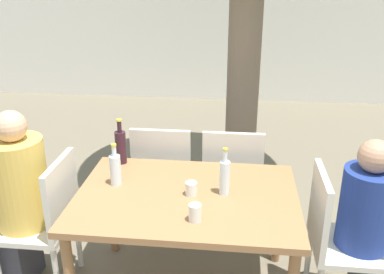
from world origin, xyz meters
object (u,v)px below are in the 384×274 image
object	(u,v)px
dining_table_front	(187,206)
person_seated_1	(378,241)
patio_chair_2	(164,172)
water_bottle_1	(115,169)
patio_chair_1	(336,235)
drinking_glass_1	(195,213)
water_bottle_2	(225,177)
drinking_glass_0	(191,188)
patio_chair_3	(232,176)
patio_chair_0	(47,217)
person_seated_0	(12,211)
wine_bottle_0	(121,146)

from	to	relation	value
dining_table_front	person_seated_1	xyz separation A→B (m)	(1.14, -0.00, -0.16)
patio_chair_2	water_bottle_1	bearing A→B (deg)	73.16
patio_chair_1	water_bottle_1	xyz separation A→B (m)	(-1.35, 0.08, 0.32)
dining_table_front	drinking_glass_1	xyz separation A→B (m)	(0.08, -0.27, 0.13)
patio_chair_1	water_bottle_2	xyz separation A→B (m)	(-0.67, 0.03, 0.33)
water_bottle_2	drinking_glass_0	bearing A→B (deg)	-170.39
patio_chair_2	patio_chair_3	world-z (taller)	same
drinking_glass_0	person_seated_1	bearing A→B (deg)	-0.10
patio_chair_0	water_bottle_2	size ratio (longest dim) A/B	3.11
patio_chair_0	patio_chair_2	bearing A→B (deg)	138.09
person_seated_0	patio_chair_0	bearing A→B (deg)	90.00
dining_table_front	patio_chair_2	xyz separation A→B (m)	(-0.26, 0.70, -0.13)
patio_chair_0	water_bottle_1	bearing A→B (deg)	100.61
water_bottle_2	person_seated_0	bearing A→B (deg)	-178.53
patio_chair_0	person_seated_1	world-z (taller)	person_seated_1
patio_chair_2	person_seated_0	distance (m)	1.11
dining_table_front	drinking_glass_1	world-z (taller)	drinking_glass_1
person_seated_0	person_seated_1	distance (m)	2.27
patio_chair_3	drinking_glass_0	size ratio (longest dim) A/B	11.14
person_seated_1	drinking_glass_1	size ratio (longest dim) A/B	11.66
patio_chair_1	water_bottle_2	distance (m)	0.75
patio_chair_1	drinking_glass_0	world-z (taller)	patio_chair_1
patio_chair_0	person_seated_1	size ratio (longest dim) A/B	0.81
patio_chair_1	patio_chair_3	size ratio (longest dim) A/B	1.00
patio_chair_3	water_bottle_1	distance (m)	1.00
person_seated_1	water_bottle_2	size ratio (longest dim) A/B	3.85
drinking_glass_0	patio_chair_1	bearing A→B (deg)	-0.13
patio_chair_3	water_bottle_2	bearing A→B (deg)	86.38
patio_chair_1	person_seated_1	xyz separation A→B (m)	(0.25, -0.00, -0.03)
patio_chair_3	water_bottle_1	world-z (taller)	water_bottle_1
water_bottle_1	patio_chair_2	bearing A→B (deg)	73.16
person_seated_0	wine_bottle_0	xyz separation A→B (m)	(0.63, 0.39, 0.32)
wine_bottle_0	dining_table_front	bearing A→B (deg)	-38.21
patio_chair_0	person_seated_1	xyz separation A→B (m)	(2.03, -0.00, -0.03)
patio_chair_2	drinking_glass_0	xyz separation A→B (m)	(0.29, -0.70, 0.26)
dining_table_front	wine_bottle_0	bearing A→B (deg)	141.79
patio_chair_1	person_seated_0	distance (m)	2.02
patio_chair_3	dining_table_front	bearing A→B (deg)	69.34
wine_bottle_0	patio_chair_0	bearing A→B (deg)	-134.91
person_seated_0	patio_chair_3	bearing A→B (deg)	116.73
patio_chair_3	person_seated_0	distance (m)	1.56
patio_chair_0	drinking_glass_0	bearing A→B (deg)	90.12
patio_chair_0	wine_bottle_0	xyz separation A→B (m)	(0.39, 0.39, 0.34)
person_seated_0	person_seated_1	size ratio (longest dim) A/B	1.08
water_bottle_1	dining_table_front	bearing A→B (deg)	-10.39
person_seated_0	drinking_glass_0	size ratio (longest dim) A/B	14.91
patio_chair_0	patio_chair_3	distance (m)	1.35
patio_chair_1	patio_chair_3	xyz separation A→B (m)	(-0.63, 0.70, 0.00)
person_seated_1	wine_bottle_0	bearing A→B (deg)	76.49
patio_chair_3	drinking_glass_0	bearing A→B (deg)	71.33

